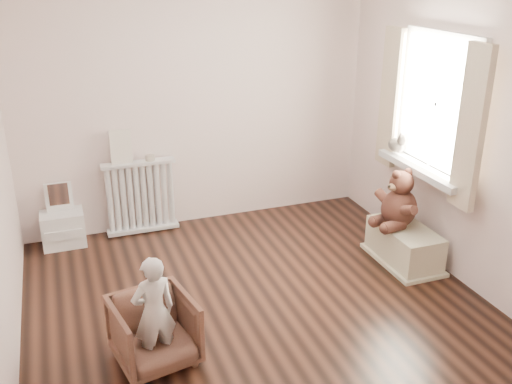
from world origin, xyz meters
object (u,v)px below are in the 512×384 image
object	(u,v)px
toy_vanity	(62,219)
armchair	(154,331)
toy_bench	(404,242)
teddy_bear	(401,192)
child	(154,312)
radiator	(141,197)
plush_cat	(397,143)

from	to	relation	value
toy_vanity	armchair	bearing A→B (deg)	-75.95
toy_bench	teddy_bear	world-z (taller)	teddy_bear
toy_bench	teddy_bear	size ratio (longest dim) A/B	1.37
toy_vanity	teddy_bear	distance (m)	3.21
child	toy_vanity	bearing A→B (deg)	-87.19
radiator	teddy_bear	world-z (taller)	teddy_bear
teddy_bear	plush_cat	size ratio (longest dim) A/B	2.17
toy_vanity	radiator	bearing A→B (deg)	2.22
toy_bench	plush_cat	bearing A→B (deg)	73.34
radiator	toy_bench	world-z (taller)	radiator
child	radiator	bearing A→B (deg)	-107.81
armchair	toy_bench	size ratio (longest dim) A/B	0.73
toy_vanity	plush_cat	size ratio (longest dim) A/B	2.56
armchair	child	xyz separation A→B (m)	(0.00, -0.05, 0.18)
radiator	armchair	xyz separation A→B (m)	(-0.26, -2.09, -0.15)
child	toy_bench	distance (m)	2.52
radiator	toy_vanity	bearing A→B (deg)	-177.78
toy_bench	teddy_bear	bearing A→B (deg)	120.77
armchair	teddy_bear	world-z (taller)	teddy_bear
armchair	child	world-z (taller)	child
toy_vanity	plush_cat	xyz separation A→B (m)	(3.07, -0.95, 0.72)
armchair	plush_cat	xyz separation A→B (m)	(2.56, 1.11, 0.76)
toy_vanity	plush_cat	distance (m)	3.30
radiator	child	world-z (taller)	child
child	toy_bench	bearing A→B (deg)	-175.01
armchair	plush_cat	bearing A→B (deg)	12.48
toy_bench	plush_cat	xyz separation A→B (m)	(0.14, 0.47, 0.80)
armchair	child	bearing A→B (deg)	-100.91
radiator	teddy_bear	distance (m)	2.54
child	teddy_bear	xyz separation A→B (m)	(2.37, 0.76, 0.24)
armchair	toy_bench	bearing A→B (deg)	3.88
radiator	child	xyz separation A→B (m)	(-0.26, -2.14, 0.04)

